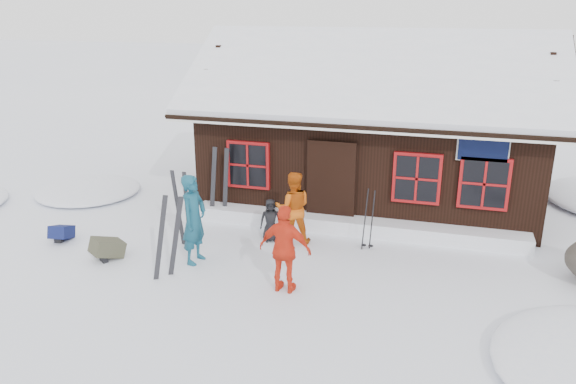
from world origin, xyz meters
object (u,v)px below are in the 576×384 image
at_px(skier_orange_left, 293,208).
at_px(backpack_olive, 108,251).
at_px(skier_crouched, 271,220).
at_px(backpack_blue, 62,235).
at_px(ski_pair_left, 168,238).
at_px(ski_poles, 368,220).
at_px(skier_orange_right, 285,249).
at_px(skier_teal, 194,219).

xyz_separation_m(skier_orange_left, backpack_olive, (-3.44, -1.83, -0.64)).
xyz_separation_m(skier_crouched, backpack_blue, (-4.42, -1.27, -0.34)).
bearing_deg(ski_pair_left, backpack_blue, 135.68).
xyz_separation_m(ski_pair_left, ski_poles, (3.45, 2.28, -0.14)).
xyz_separation_m(skier_crouched, backpack_olive, (-2.94, -1.79, -0.32)).
distance_m(skier_orange_right, ski_poles, 2.53).
relative_size(skier_crouched, backpack_blue, 1.90).
relative_size(skier_crouched, backpack_olive, 1.60).
height_order(skier_orange_right, skier_crouched, skier_orange_right).
xyz_separation_m(skier_orange_left, skier_orange_right, (0.44, -2.15, 0.02)).
height_order(skier_teal, ski_pair_left, skier_teal).
relative_size(skier_orange_left, skier_crouched, 1.67).
height_order(ski_poles, backpack_olive, ski_poles).
relative_size(skier_orange_right, backpack_olive, 2.75).
relative_size(ski_poles, backpack_blue, 2.74).
height_order(skier_teal, backpack_blue, skier_teal).
xyz_separation_m(skier_orange_right, ski_poles, (1.18, 2.24, -0.17)).
bearing_deg(skier_orange_right, backpack_olive, -1.14).
bearing_deg(skier_orange_right, ski_pair_left, 4.79).
bearing_deg(backpack_olive, skier_orange_left, 62.04).
height_order(skier_orange_left, backpack_blue, skier_orange_left).
relative_size(skier_teal, skier_crouched, 1.91).
height_order(skier_orange_right, backpack_blue, skier_orange_right).
height_order(skier_orange_left, ski_pair_left, ski_pair_left).
bearing_deg(skier_orange_right, skier_teal, -14.68).
height_order(ski_poles, backpack_blue, ski_poles).
xyz_separation_m(skier_orange_left, ski_pair_left, (-1.83, -2.20, -0.01)).
bearing_deg(skier_teal, skier_orange_left, -42.12).
distance_m(skier_orange_left, backpack_olive, 3.94).
distance_m(skier_orange_left, skier_crouched, 0.59).
xyz_separation_m(skier_orange_left, ski_poles, (1.62, 0.09, -0.15)).
bearing_deg(ski_poles, skier_teal, -154.60).
xyz_separation_m(skier_teal, backpack_blue, (-3.28, 0.15, -0.78)).
xyz_separation_m(skier_orange_right, backpack_blue, (-5.36, 0.84, -0.69)).
relative_size(skier_orange_right, backpack_blue, 3.26).
height_order(skier_crouched, backpack_olive, skier_crouched).
height_order(skier_orange_right, ski_pair_left, skier_orange_right).
bearing_deg(skier_orange_left, skier_teal, 24.12).
bearing_deg(skier_crouched, ski_poles, -17.54).
xyz_separation_m(skier_teal, skier_orange_left, (1.64, 1.46, -0.11)).
bearing_deg(ski_pair_left, skier_crouched, 29.98).
relative_size(skier_teal, backpack_blue, 3.63).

